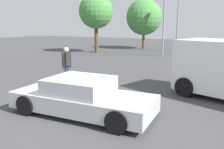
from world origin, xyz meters
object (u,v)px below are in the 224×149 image
Objects in this scene: light_post_near at (178,6)px; light_post_mid at (165,1)px; dog at (32,91)px; pedestrian at (67,62)px; sedan_foreground at (82,97)px.

light_post_mid reaches higher than light_post_near.
dog is 0.33× the size of pedestrian.
dog is 2.42m from pedestrian.
sedan_foreground is 4.01m from pedestrian.
sedan_foreground is at bearing -86.31° from light_post_near.
dog is 14.90m from light_post_mid.
light_post_mid is (1.24, 11.89, 3.63)m from pedestrian.
light_post_near reaches higher than dog.
sedan_foreground is 19.09m from light_post_near.
light_post_mid reaches higher than sedan_foreground.
light_post_near is at bearing -96.81° from pedestrian.
dog is at bearing 90.09° from pedestrian.
dog is at bearing -94.81° from light_post_mid.
sedan_foreground reaches higher than dog.
dog is 0.08× the size of light_post_mid.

